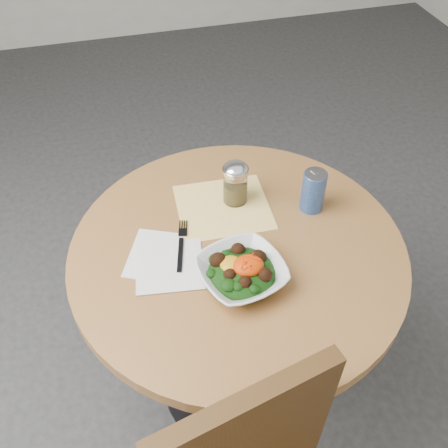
# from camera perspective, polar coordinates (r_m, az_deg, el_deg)

# --- Properties ---
(ground) EXTENTS (6.00, 6.00, 0.00)m
(ground) POSITION_cam_1_polar(r_m,az_deg,el_deg) (1.95, 1.12, -17.46)
(ground) COLOR #2D2D30
(ground) RESTS_ON ground
(table) EXTENTS (0.90, 0.90, 0.75)m
(table) POSITION_cam_1_polar(r_m,az_deg,el_deg) (1.48, 1.42, -7.70)
(table) COLOR black
(table) RESTS_ON ground
(cloth_napkin) EXTENTS (0.27, 0.25, 0.00)m
(cloth_napkin) POSITION_cam_1_polar(r_m,az_deg,el_deg) (1.44, -0.09, 1.95)
(cloth_napkin) COLOR #FFAF0D
(cloth_napkin) RESTS_ON table
(paper_napkins) EXTENTS (0.23, 0.25, 0.00)m
(paper_napkins) POSITION_cam_1_polar(r_m,az_deg,el_deg) (1.31, -6.67, -4.17)
(paper_napkins) COLOR white
(paper_napkins) RESTS_ON table
(salad_bowl) EXTENTS (0.25, 0.25, 0.08)m
(salad_bowl) POSITION_cam_1_polar(r_m,az_deg,el_deg) (1.24, 2.04, -5.50)
(salad_bowl) COLOR white
(salad_bowl) RESTS_ON table
(fork) EXTENTS (0.07, 0.18, 0.00)m
(fork) POSITION_cam_1_polar(r_m,az_deg,el_deg) (1.34, -4.88, -2.22)
(fork) COLOR black
(fork) RESTS_ON table
(spice_shaker) EXTENTS (0.07, 0.07, 0.13)m
(spice_shaker) POSITION_cam_1_polar(r_m,az_deg,el_deg) (1.42, 1.30, 4.66)
(spice_shaker) COLOR silver
(spice_shaker) RESTS_ON table
(beverage_can) EXTENTS (0.07, 0.07, 0.13)m
(beverage_can) POSITION_cam_1_polar(r_m,az_deg,el_deg) (1.42, 10.15, 3.76)
(beverage_can) COLOR navy
(beverage_can) RESTS_ON table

